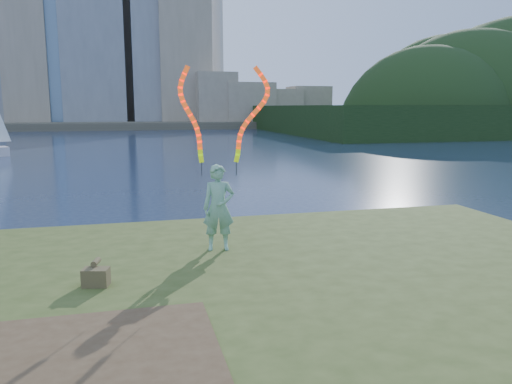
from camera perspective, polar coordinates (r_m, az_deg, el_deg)
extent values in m
plane|color=#1B2944|center=(10.02, -3.99, -12.89)|extent=(320.00, 320.00, 0.00)
cube|color=#374619|center=(7.75, -0.47, -18.80)|extent=(20.00, 18.00, 0.30)
cube|color=#374619|center=(7.89, -1.02, -16.20)|extent=(17.00, 15.00, 0.30)
cube|color=#374619|center=(7.96, -1.37, -13.97)|extent=(14.00, 12.00, 0.30)
cube|color=#47331E|center=(6.67, -18.55, -17.93)|extent=(3.20, 3.00, 0.02)
cube|color=#4D4838|center=(104.17, -13.57, 7.68)|extent=(320.00, 40.00, 1.20)
cube|color=black|center=(89.36, 25.22, 7.64)|extent=(70.00, 42.00, 4.00)
imported|color=#1F6D41|center=(10.68, -4.29, -1.79)|extent=(0.72, 0.53, 1.84)
cylinder|color=black|center=(10.66, -6.22, 2.63)|extent=(0.02, 0.02, 0.30)
cylinder|color=black|center=(10.69, -2.26, 2.70)|extent=(0.02, 0.02, 0.30)
cube|color=#453F23|center=(9.13, -17.82, -9.24)|extent=(0.49, 0.38, 0.31)
cylinder|color=#453F23|center=(9.26, -17.82, -7.62)|extent=(0.17, 0.31, 0.10)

